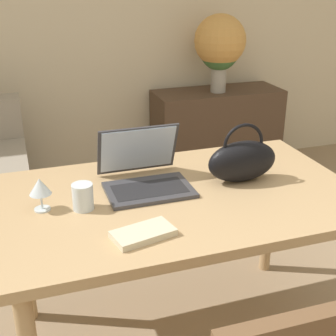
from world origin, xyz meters
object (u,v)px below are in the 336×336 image
Objects in this scene: handbag at (242,160)px; flower_vase at (220,45)px; drinking_glass at (83,197)px; wine_glass at (40,188)px; laptop at (144,170)px.

flower_vase is at bearing 69.02° from handbag.
wine_glass reaches higher than drinking_glass.
drinking_glass is at bearing -153.13° from laptop.
wine_glass is (-0.15, 0.04, 0.04)m from drinking_glass.
handbag is 1.81m from flower_vase.
laptop is at bearing 13.11° from wine_glass.
flower_vase is at bearing 48.76° from wine_glass.
drinking_glass is 2.19m from flower_vase.
flower_vase is (1.32, 1.72, 0.25)m from drinking_glass.
wine_glass is 0.22× the size of flower_vase.
laptop is at bearing 26.87° from drinking_glass.
handbag is at bearing -110.98° from flower_vase.
wine_glass is at bearing -166.89° from laptop.
handbag is at bearing -13.62° from laptop.
flower_vase is (1.47, 1.68, 0.21)m from wine_glass.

